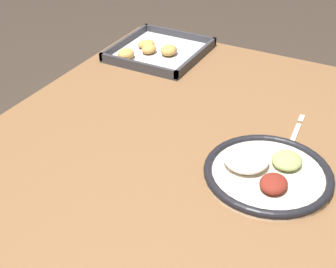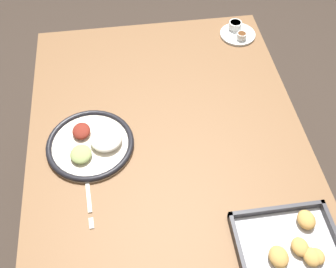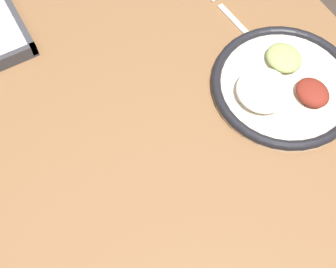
% 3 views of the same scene
% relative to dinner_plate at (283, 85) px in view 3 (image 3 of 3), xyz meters
% --- Properties ---
extents(ground_plane, '(8.00, 8.00, 0.00)m').
position_rel_dinner_plate_xyz_m(ground_plane, '(0.01, 0.26, -0.74)').
color(ground_plane, '#382D26').
extents(dining_table, '(1.30, 0.95, 0.73)m').
position_rel_dinner_plate_xyz_m(dining_table, '(0.01, 0.26, -0.11)').
color(dining_table, brown).
rests_on(dining_table, ground_plane).
extents(dinner_plate, '(0.30, 0.30, 0.05)m').
position_rel_dinner_plate_xyz_m(dinner_plate, '(0.00, 0.00, 0.00)').
color(dinner_plate, beige).
rests_on(dinner_plate, dining_table).
extents(fork, '(0.22, 0.03, 0.00)m').
position_rel_dinner_plate_xyz_m(fork, '(0.18, -0.02, -0.01)').
color(fork, silver).
rests_on(fork, dining_table).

